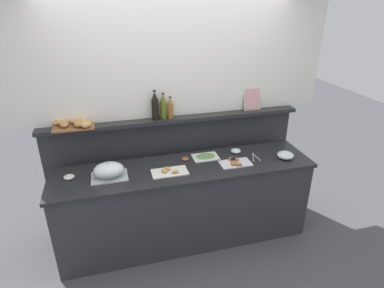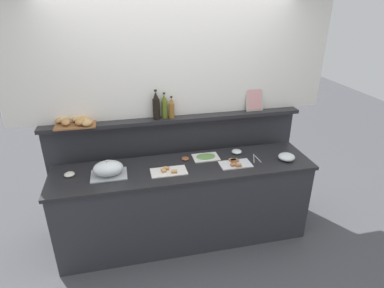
{
  "view_description": "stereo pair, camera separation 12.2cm",
  "coord_description": "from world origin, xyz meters",
  "px_view_note": "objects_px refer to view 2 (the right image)",
  "views": [
    {
      "loc": [
        -0.68,
        -2.78,
        2.49
      ],
      "look_at": [
        0.1,
        0.1,
        1.1
      ],
      "focal_mm": 30.21,
      "sensor_mm": 36.0,
      "label": 1
    },
    {
      "loc": [
        -0.56,
        -2.81,
        2.49
      ],
      "look_at": [
        0.1,
        0.1,
        1.1
      ],
      "focal_mm": 30.21,
      "sensor_mm": 36.0,
      "label": 2
    }
  ],
  "objects_px": {
    "serving_cloche": "(108,169)",
    "condiment_bowl_red": "(185,159)",
    "cold_cuts_platter": "(206,157)",
    "glass_bowl_large": "(237,152)",
    "bread_basket": "(75,121)",
    "sandwich_platter_rear": "(169,171)",
    "condiment_bowl_teal": "(69,174)",
    "wine_bottle_dark": "(156,106)",
    "framed_picture": "(254,100)",
    "serving_tongs": "(255,158)",
    "vinegar_bottle_amber": "(172,108)",
    "olive_oil_bottle": "(164,107)",
    "sandwich_platter_front": "(235,164)",
    "glass_bowl_medium": "(286,157)"
  },
  "relations": [
    {
      "from": "serving_tongs",
      "to": "serving_cloche",
      "type": "bearing_deg",
      "value": -179.23
    },
    {
      "from": "condiment_bowl_teal",
      "to": "vinegar_bottle_amber",
      "type": "height_order",
      "value": "vinegar_bottle_amber"
    },
    {
      "from": "serving_tongs",
      "to": "wine_bottle_dark",
      "type": "xyz_separation_m",
      "value": [
        -0.98,
        0.41,
        0.52
      ]
    },
    {
      "from": "sandwich_platter_rear",
      "to": "condiment_bowl_teal",
      "type": "height_order",
      "value": "same"
    },
    {
      "from": "vinegar_bottle_amber",
      "to": "cold_cuts_platter",
      "type": "bearing_deg",
      "value": -42.04
    },
    {
      "from": "sandwich_platter_rear",
      "to": "glass_bowl_medium",
      "type": "height_order",
      "value": "glass_bowl_medium"
    },
    {
      "from": "sandwich_platter_rear",
      "to": "glass_bowl_large",
      "type": "distance_m",
      "value": 0.83
    },
    {
      "from": "sandwich_platter_rear",
      "to": "condiment_bowl_red",
      "type": "bearing_deg",
      "value": 45.54
    },
    {
      "from": "condiment_bowl_red",
      "to": "wine_bottle_dark",
      "type": "bearing_deg",
      "value": 131.88
    },
    {
      "from": "serving_cloche",
      "to": "glass_bowl_medium",
      "type": "bearing_deg",
      "value": -2.47
    },
    {
      "from": "sandwich_platter_front",
      "to": "bread_basket",
      "type": "xyz_separation_m",
      "value": [
        -1.55,
        0.51,
        0.41
      ]
    },
    {
      "from": "serving_tongs",
      "to": "wine_bottle_dark",
      "type": "distance_m",
      "value": 1.18
    },
    {
      "from": "serving_cloche",
      "to": "bread_basket",
      "type": "xyz_separation_m",
      "value": [
        -0.29,
        0.45,
        0.35
      ]
    },
    {
      "from": "sandwich_platter_front",
      "to": "glass_bowl_large",
      "type": "height_order",
      "value": "glass_bowl_large"
    },
    {
      "from": "sandwich_platter_front",
      "to": "condiment_bowl_red",
      "type": "xyz_separation_m",
      "value": [
        -0.48,
        0.21,
        0.0
      ]
    },
    {
      "from": "glass_bowl_large",
      "to": "condiment_bowl_teal",
      "type": "relative_size",
      "value": 1.1
    },
    {
      "from": "cold_cuts_platter",
      "to": "serving_cloche",
      "type": "height_order",
      "value": "serving_cloche"
    },
    {
      "from": "serving_cloche",
      "to": "vinegar_bottle_amber",
      "type": "height_order",
      "value": "vinegar_bottle_amber"
    },
    {
      "from": "cold_cuts_platter",
      "to": "wine_bottle_dark",
      "type": "bearing_deg",
      "value": 149.42
    },
    {
      "from": "sandwich_platter_rear",
      "to": "glass_bowl_large",
      "type": "xyz_separation_m",
      "value": [
        0.79,
        0.24,
        0.01
      ]
    },
    {
      "from": "olive_oil_bottle",
      "to": "cold_cuts_platter",
      "type": "bearing_deg",
      "value": -37.6
    },
    {
      "from": "bread_basket",
      "to": "glass_bowl_large",
      "type": "bearing_deg",
      "value": -9.47
    },
    {
      "from": "serving_cloche",
      "to": "vinegar_bottle_amber",
      "type": "bearing_deg",
      "value": 32.03
    },
    {
      "from": "glass_bowl_large",
      "to": "cold_cuts_platter",
      "type": "bearing_deg",
      "value": -176.05
    },
    {
      "from": "wine_bottle_dark",
      "to": "condiment_bowl_teal",
      "type": "bearing_deg",
      "value": -158.31
    },
    {
      "from": "sandwich_platter_front",
      "to": "cold_cuts_platter",
      "type": "xyz_separation_m",
      "value": [
        -0.25,
        0.21,
        -0.0
      ]
    },
    {
      "from": "cold_cuts_platter",
      "to": "serving_cloche",
      "type": "xyz_separation_m",
      "value": [
        -1.0,
        -0.15,
        0.06
      ]
    },
    {
      "from": "glass_bowl_large",
      "to": "sandwich_platter_rear",
      "type": "bearing_deg",
      "value": -163.09
    },
    {
      "from": "serving_tongs",
      "to": "olive_oil_bottle",
      "type": "height_order",
      "value": "olive_oil_bottle"
    },
    {
      "from": "serving_tongs",
      "to": "vinegar_bottle_amber",
      "type": "bearing_deg",
      "value": 153.2
    },
    {
      "from": "serving_cloche",
      "to": "condiment_bowl_red",
      "type": "bearing_deg",
      "value": 11.22
    },
    {
      "from": "glass_bowl_large",
      "to": "bread_basket",
      "type": "xyz_separation_m",
      "value": [
        -1.65,
        0.28,
        0.4
      ]
    },
    {
      "from": "glass_bowl_large",
      "to": "framed_picture",
      "type": "relative_size",
      "value": 0.44
    },
    {
      "from": "cold_cuts_platter",
      "to": "wine_bottle_dark",
      "type": "height_order",
      "value": "wine_bottle_dark"
    },
    {
      "from": "framed_picture",
      "to": "serving_tongs",
      "type": "bearing_deg",
      "value": -106.5
    },
    {
      "from": "sandwich_platter_rear",
      "to": "glass_bowl_large",
      "type": "bearing_deg",
      "value": 16.91
    },
    {
      "from": "condiment_bowl_teal",
      "to": "bread_basket",
      "type": "relative_size",
      "value": 0.24
    },
    {
      "from": "serving_cloche",
      "to": "glass_bowl_large",
      "type": "bearing_deg",
      "value": 7.51
    },
    {
      "from": "condiment_bowl_red",
      "to": "bread_basket",
      "type": "relative_size",
      "value": 0.2
    },
    {
      "from": "sandwich_platter_front",
      "to": "serving_cloche",
      "type": "bearing_deg",
      "value": 177.32
    },
    {
      "from": "sandwich_platter_front",
      "to": "cold_cuts_platter",
      "type": "relative_size",
      "value": 1.17
    },
    {
      "from": "sandwich_platter_rear",
      "to": "serving_tongs",
      "type": "relative_size",
      "value": 1.89
    },
    {
      "from": "glass_bowl_medium",
      "to": "bread_basket",
      "type": "bearing_deg",
      "value": 165.82
    },
    {
      "from": "serving_cloche",
      "to": "glass_bowl_large",
      "type": "distance_m",
      "value": 1.37
    },
    {
      "from": "sandwich_platter_rear",
      "to": "vinegar_bottle_amber",
      "type": "distance_m",
      "value": 0.7
    },
    {
      "from": "condiment_bowl_red",
      "to": "framed_picture",
      "type": "distance_m",
      "value": 1.04
    },
    {
      "from": "serving_cloche",
      "to": "wine_bottle_dark",
      "type": "relative_size",
      "value": 1.08
    },
    {
      "from": "olive_oil_bottle",
      "to": "bread_basket",
      "type": "height_order",
      "value": "olive_oil_bottle"
    },
    {
      "from": "glass_bowl_large",
      "to": "olive_oil_bottle",
      "type": "relative_size",
      "value": 0.4
    },
    {
      "from": "condiment_bowl_teal",
      "to": "condiment_bowl_red",
      "type": "bearing_deg",
      "value": 3.98
    }
  ]
}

